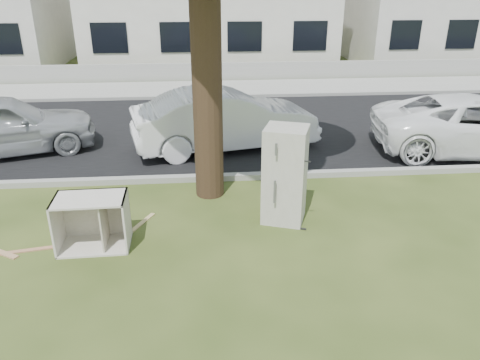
{
  "coord_description": "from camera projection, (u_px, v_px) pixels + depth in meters",
  "views": [
    {
      "loc": [
        -0.52,
        -6.51,
        3.93
      ],
      "look_at": [
        0.09,
        0.6,
        0.8
      ],
      "focal_mm": 35.0,
      "sensor_mm": 36.0,
      "label": 1
    }
  ],
  "objects": [
    {
      "name": "kerb_near",
      "position": [
        228.0,
        180.0,
        9.79
      ],
      "size": [
        120.0,
        0.18,
        0.12
      ],
      "primitive_type": "cube",
      "color": "gray",
      "rests_on": "ground"
    },
    {
      "name": "car_right",
      "position": [
        478.0,
        125.0,
        11.07
      ],
      "size": [
        5.08,
        2.83,
        1.34
      ],
      "primitive_type": "imported",
      "rotation": [
        0.0,
        0.0,
        1.44
      ],
      "color": "white",
      "rests_on": "ground"
    },
    {
      "name": "ground",
      "position": [
        238.0,
        240.0,
        7.56
      ],
      "size": [
        120.0,
        120.0,
        0.0
      ],
      "primitive_type": "plane",
      "color": "#304117"
    },
    {
      "name": "plank_c",
      "position": [
        142.0,
        222.0,
        8.07
      ],
      "size": [
        0.39,
        0.67,
        0.02
      ],
      "primitive_type": "cube",
      "rotation": [
        0.0,
        0.0,
        1.1
      ],
      "color": "tan",
      "rests_on": "ground"
    },
    {
      "name": "sidewalk",
      "position": [
        214.0,
        89.0,
        17.59
      ],
      "size": [
        120.0,
        2.8,
        0.01
      ],
      "primitive_type": "cube",
      "color": "gray",
      "rests_on": "ground"
    },
    {
      "name": "fridge",
      "position": [
        285.0,
        175.0,
        7.88
      ],
      "size": [
        0.86,
        0.83,
        1.67
      ],
      "primitive_type": "cube",
      "rotation": [
        0.0,
        0.0,
        -0.34
      ],
      "color": "beige",
      "rests_on": "ground"
    },
    {
      "name": "low_wall",
      "position": [
        213.0,
        72.0,
        18.91
      ],
      "size": [
        120.0,
        0.15,
        0.7
      ],
      "primitive_type": "cube",
      "color": "gray",
      "rests_on": "ground"
    },
    {
      "name": "car_center",
      "position": [
        225.0,
        120.0,
        11.28
      ],
      "size": [
        4.67,
        2.5,
        1.46
      ],
      "primitive_type": "imported",
      "rotation": [
        0.0,
        0.0,
        1.8
      ],
      "color": "white",
      "rests_on": "ground"
    },
    {
      "name": "kerb_far",
      "position": [
        216.0,
        98.0,
        16.27
      ],
      "size": [
        120.0,
        0.18,
        0.12
      ],
      "primitive_type": "cube",
      "color": "gray",
      "rests_on": "ground"
    },
    {
      "name": "plank_a",
      "position": [
        22.0,
        251.0,
        7.24
      ],
      "size": [
        0.99,
        0.25,
        0.02
      ],
      "primitive_type": "cube",
      "rotation": [
        0.0,
        0.0,
        0.18
      ],
      "color": "#A57150",
      "rests_on": "ground"
    },
    {
      "name": "road",
      "position": [
        220.0,
        129.0,
        13.03
      ],
      "size": [
        120.0,
        7.0,
        0.01
      ],
      "primitive_type": "cube",
      "color": "black",
      "rests_on": "ground"
    },
    {
      "name": "car_left",
      "position": [
        1.0,
        125.0,
        10.93
      ],
      "size": [
        4.51,
        2.92,
        1.43
      ],
      "primitive_type": "imported",
      "rotation": [
        0.0,
        0.0,
        1.89
      ],
      "color": "#A2A5A9",
      "rests_on": "ground"
    },
    {
      "name": "cabinet",
      "position": [
        92.0,
        222.0,
        7.23
      ],
      "size": [
        1.1,
        0.7,
        0.84
      ],
      "primitive_type": "cube",
      "rotation": [
        0.0,
        0.0,
        0.03
      ],
      "color": "white",
      "rests_on": "ground"
    }
  ]
}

